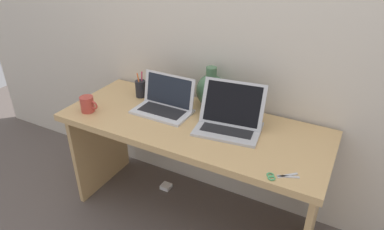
% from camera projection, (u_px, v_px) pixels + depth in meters
% --- Properties ---
extents(ground_plane, '(6.00, 6.00, 0.00)m').
position_uv_depth(ground_plane, '(192.00, 214.00, 2.31)').
color(ground_plane, '#564C47').
extents(back_wall, '(4.40, 0.04, 2.40)m').
position_uv_depth(back_wall, '(220.00, 25.00, 2.00)').
color(back_wall, beige).
rests_on(back_wall, ground).
extents(desk, '(1.56, 0.62, 0.71)m').
position_uv_depth(desk, '(192.00, 144.00, 2.04)').
color(desk, tan).
rests_on(desk, ground).
extents(laptop_left, '(0.35, 0.22, 0.21)m').
position_uv_depth(laptop_left, '(165.00, 102.00, 2.07)').
color(laptop_left, silver).
rests_on(laptop_left, desk).
extents(laptop_right, '(0.38, 0.31, 0.25)m').
position_uv_depth(laptop_right, '(230.00, 117.00, 1.89)').
color(laptop_right, '#B2B2B7').
rests_on(laptop_right, desk).
extents(green_vase, '(0.18, 0.18, 0.25)m').
position_uv_depth(green_vase, '(211.00, 90.00, 2.11)').
color(green_vase, '#47704C').
rests_on(green_vase, desk).
extents(coffee_mug, '(0.12, 0.08, 0.10)m').
position_uv_depth(coffee_mug, '(88.00, 104.00, 2.06)').
color(coffee_mug, '#B23D33').
rests_on(coffee_mug, desk).
extents(pen_cup, '(0.07, 0.07, 0.17)m').
position_uv_depth(pen_cup, '(141.00, 89.00, 2.24)').
color(pen_cup, black).
rests_on(pen_cup, desk).
extents(scissors, '(0.14, 0.11, 0.01)m').
position_uv_depth(scissors, '(277.00, 176.00, 1.54)').
color(scissors, '#B7B7BC').
rests_on(scissors, desk).
extents(power_brick, '(0.07, 0.07, 0.03)m').
position_uv_depth(power_brick, '(166.00, 186.00, 2.53)').
color(power_brick, white).
rests_on(power_brick, ground).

